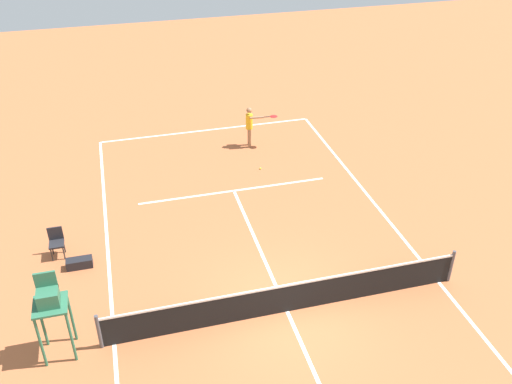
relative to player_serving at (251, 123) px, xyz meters
The scene contains 8 objects.
ground_plane 9.87m from the player_serving, 81.31° to the left, with size 60.00×60.00×0.00m, color #B76038.
court_lines 9.87m from the player_serving, 81.31° to the left, with size 9.30×23.41×0.01m.
tennis_net 9.83m from the player_serving, 81.31° to the left, with size 9.90×0.10×1.07m.
player_serving is the anchor object (origin of this frame).
tennis_ball 2.24m from the player_serving, 86.40° to the left, with size 0.07×0.07×0.07m, color #CCE033.
umpire_chair 12.10m from the player_serving, 52.53° to the left, with size 0.80×0.80×2.41m.
courtside_chair_mid 9.37m from the player_serving, 36.39° to the left, with size 0.44×0.46×0.95m.
equipment_bag 9.40m from the player_serving, 42.40° to the left, with size 0.76×0.32×0.30m, color black.
Camera 1 is at (3.71, 10.59, 10.83)m, focal length 39.39 mm.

